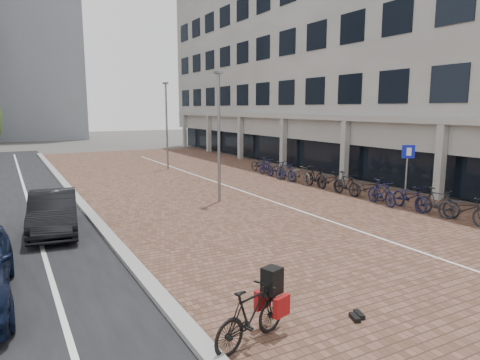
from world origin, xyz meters
name	(u,v)px	position (x,y,z in m)	size (l,w,h in m)	color
ground	(350,262)	(0.00, 0.00, 0.00)	(140.00, 140.00, 0.00)	#474442
plaza_brick	(219,185)	(2.00, 12.00, 0.01)	(14.50, 42.00, 0.04)	brown
curb	(75,197)	(-5.10, 12.00, 0.07)	(0.35, 42.00, 0.14)	gray
lane_line	(28,202)	(-7.00, 12.00, 0.02)	(0.12, 44.00, 0.00)	white
parking_line	(222,184)	(2.20, 12.00, 0.04)	(0.10, 30.00, 0.00)	white
office_building	(335,43)	(12.97, 16.00, 8.44)	(8.40, 40.00, 15.00)	#A8A8A3
car_dark	(53,212)	(-6.50, 6.65, 0.67)	(1.41, 4.05, 1.33)	black
hero_bike	(251,314)	(-4.29, -2.23, 0.54)	(1.79, 1.00, 1.22)	black
shoes	(358,317)	(-2.08, -2.47, 0.05)	(0.41, 0.34, 0.10)	black
parking_sign	(407,166)	(6.39, 3.72, 1.71)	(0.50, 0.25, 2.53)	slate
lamp_near	(219,139)	(0.21, 8.22, 2.71)	(0.12, 0.12, 5.42)	slate
lamp_far	(167,127)	(1.63, 18.88, 2.78)	(0.12, 0.12, 5.55)	slate
bike_row	(331,180)	(6.06, 7.90, 0.52)	(1.25, 15.80, 1.05)	#222327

